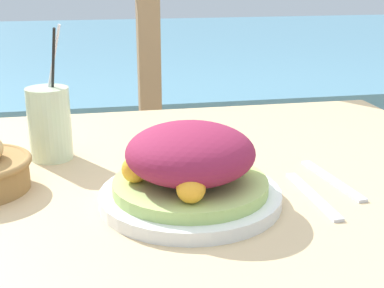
# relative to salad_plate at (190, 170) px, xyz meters

# --- Properties ---
(patio_table) EXTENTS (1.05, 0.93, 0.75)m
(patio_table) POSITION_rel_salad_plate_xyz_m (0.06, 0.09, -0.15)
(patio_table) COLOR tan
(patio_table) RESTS_ON ground_plane
(railing_fence) EXTENTS (2.80, 0.08, 1.13)m
(railing_fence) POSITION_rel_salad_plate_xyz_m (0.06, 0.99, 0.04)
(railing_fence) COLOR #937551
(railing_fence) RESTS_ON ground_plane
(sea_backdrop) EXTENTS (12.00, 4.00, 0.53)m
(sea_backdrop) POSITION_rel_salad_plate_xyz_m (0.06, 3.49, -0.54)
(sea_backdrop) COLOR #568EA8
(sea_backdrop) RESTS_ON ground_plane
(salad_plate) EXTENTS (0.27, 0.27, 0.12)m
(salad_plate) POSITION_rel_salad_plate_xyz_m (0.00, 0.00, 0.00)
(salad_plate) COLOR silver
(salad_plate) RESTS_ON patio_table
(drink_glass) EXTENTS (0.08, 0.08, 0.25)m
(drink_glass) POSITION_rel_salad_plate_xyz_m (-0.22, 0.25, 0.02)
(drink_glass) COLOR beige
(drink_glass) RESTS_ON patio_table
(fork) EXTENTS (0.02, 0.18, 0.00)m
(fork) POSITION_rel_salad_plate_xyz_m (0.19, -0.02, -0.05)
(fork) COLOR silver
(fork) RESTS_ON patio_table
(knife) EXTENTS (0.04, 0.18, 0.00)m
(knife) POSITION_rel_salad_plate_xyz_m (0.25, 0.04, -0.05)
(knife) COLOR silver
(knife) RESTS_ON patio_table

